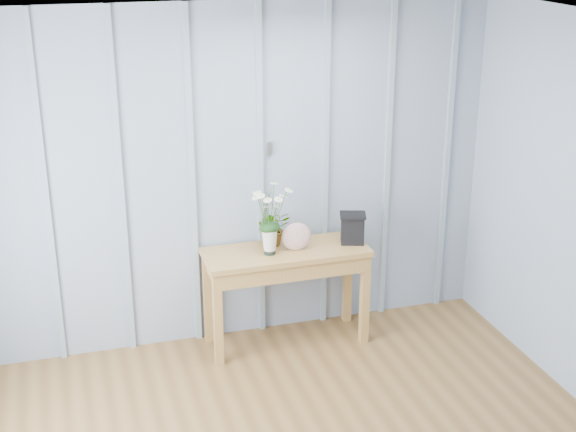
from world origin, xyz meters
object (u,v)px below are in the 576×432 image
object	(u,v)px
sideboard	(286,264)
felt_disc_vessel	(296,237)
carved_box	(352,228)
daisy_vase	(269,211)

from	to	relation	value
sideboard	felt_disc_vessel	world-z (taller)	felt_disc_vessel
sideboard	carved_box	bearing A→B (deg)	-1.78
carved_box	sideboard	bearing A→B (deg)	178.22
daisy_vase	felt_disc_vessel	bearing A→B (deg)	1.73
felt_disc_vessel	carved_box	size ratio (longest dim) A/B	0.93
felt_disc_vessel	carved_box	world-z (taller)	carved_box
sideboard	felt_disc_vessel	distance (m)	0.23
sideboard	carved_box	distance (m)	0.56
felt_disc_vessel	carved_box	distance (m)	0.44
sideboard	felt_disc_vessel	bearing A→B (deg)	-23.78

